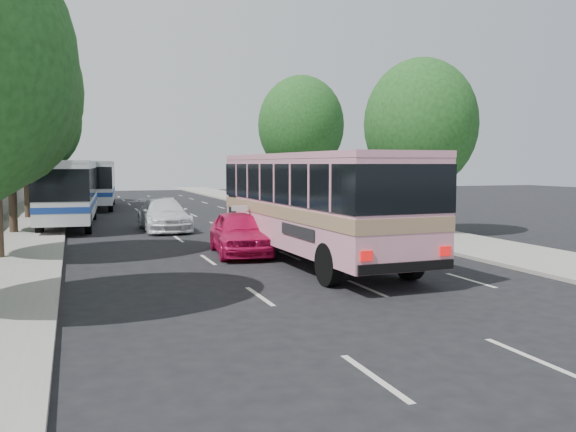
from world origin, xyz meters
name	(u,v)px	position (x,y,z in m)	size (l,w,h in m)	color
ground	(303,277)	(0.00, 0.00, 0.00)	(120.00, 120.00, 0.00)	black
sidewalk_left	(28,222)	(-8.50, 20.00, 0.07)	(4.00, 90.00, 0.15)	#9E998E
sidewalk_right	(316,213)	(8.50, 20.00, 0.06)	(4.00, 90.00, 0.12)	#9E998E
tree_left_c	(10,98)	(-8.62, 13.94, 6.12)	(6.00, 6.00, 9.35)	#38281E
tree_left_d	(26,121)	(-8.52, 21.94, 5.63)	(5.52, 5.52, 8.60)	#38281E
tree_left_e	(35,117)	(-8.42, 29.94, 6.43)	(6.30, 6.30, 9.82)	#38281E
tree_left_f	(39,130)	(-8.62, 37.94, 6.00)	(5.88, 5.88, 9.16)	#38281E
tree_right_near	(423,120)	(8.78, 7.94, 5.20)	(5.10, 5.10, 7.95)	#38281E
tree_right_far	(302,122)	(9.08, 23.94, 6.12)	(6.00, 6.00, 9.35)	#38281E
pink_bus	(314,195)	(1.30, 2.40, 2.21)	(3.19, 11.23, 3.55)	pink
pink_taxi	(240,233)	(-0.56, 4.85, 0.78)	(1.84, 4.58, 1.56)	#CF124F
white_pickup	(164,215)	(-2.00, 13.70, 0.76)	(2.12, 5.21, 1.51)	white
tour_coach_front	(69,187)	(-6.30, 17.39, 2.03)	(3.14, 11.43, 3.38)	silver
tour_coach_rear	(96,180)	(-4.50, 30.56, 2.06)	(3.34, 11.57, 3.41)	silver
taxi_roof_sign	(240,208)	(-0.56, 4.85, 1.65)	(0.55, 0.18, 0.18)	silver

